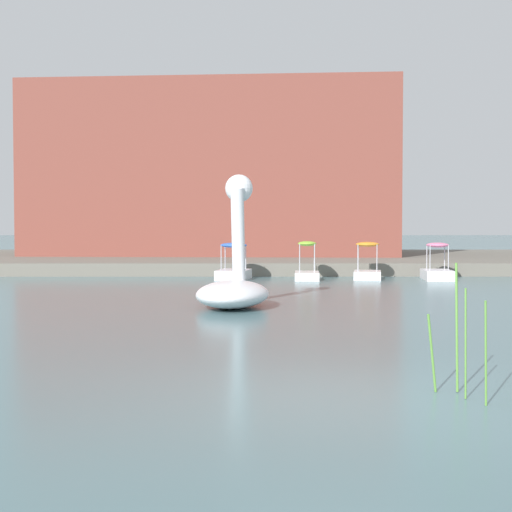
{
  "coord_description": "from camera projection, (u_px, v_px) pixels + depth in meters",
  "views": [
    {
      "loc": [
        -1.02,
        -8.33,
        1.97
      ],
      "look_at": [
        -0.9,
        14.85,
        1.15
      ],
      "focal_mm": 49.81,
      "sensor_mm": 36.0,
      "label": 1
    }
  ],
  "objects": [
    {
      "name": "pedal_boat_orange",
      "position": [
        367.0,
        268.0,
        28.8
      ],
      "size": [
        1.35,
        1.89,
        1.52
      ],
      "color": "white",
      "rests_on": "ground_plane"
    },
    {
      "name": "parked_van",
      "position": [
        206.0,
        237.0,
        41.65
      ],
      "size": [
        4.54,
        1.99,
        1.96
      ],
      "color": "#1E232D",
      "rests_on": "shore_bank_far"
    },
    {
      "name": "swan_boat",
      "position": [
        234.0,
        278.0,
        18.38
      ],
      "size": [
        2.19,
        3.33,
        3.5
      ],
      "color": "white",
      "rests_on": "ground_plane"
    },
    {
      "name": "apartment_block",
      "position": [
        220.0,
        176.0,
        44.38
      ],
      "size": [
        21.73,
        15.36,
        9.63
      ],
      "primitive_type": "cube",
      "rotation": [
        0.0,
        0.0,
        -0.08
      ],
      "color": "brown",
      "rests_on": "shore_bank_far"
    },
    {
      "name": "pedal_boat_pink",
      "position": [
        437.0,
        270.0,
        28.51
      ],
      "size": [
        1.29,
        2.16,
        1.5
      ],
      "color": "white",
      "rests_on": "ground_plane"
    },
    {
      "name": "ground_plane",
      "position": [
        338.0,
        397.0,
        8.4
      ],
      "size": [
        617.93,
        617.93,
        0.0
      ],
      "primitive_type": "plane",
      "color": "slate"
    },
    {
      "name": "pedal_boat_blue",
      "position": [
        234.0,
        269.0,
        28.68
      ],
      "size": [
        1.48,
        2.12,
        1.49
      ],
      "color": "white",
      "rests_on": "ground_plane"
    },
    {
      "name": "pedal_boat_lime",
      "position": [
        307.0,
        269.0,
        28.5
      ],
      "size": [
        1.09,
        1.94,
        1.56
      ],
      "color": "white",
      "rests_on": "ground_plane"
    },
    {
      "name": "shore_bank_far",
      "position": [
        270.0,
        259.0,
        41.7
      ],
      "size": [
        155.87,
        22.44,
        0.57
      ],
      "primitive_type": "cube",
      "color": "#6B665B",
      "rests_on": "ground_plane"
    }
  ]
}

